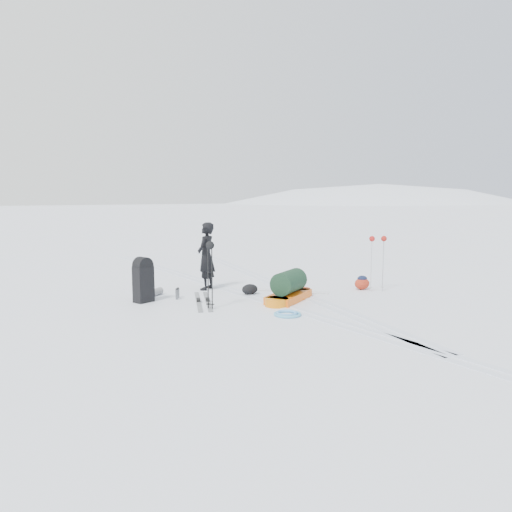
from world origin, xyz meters
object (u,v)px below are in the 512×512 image
object	(u,v)px
expedition_rucksack	(145,281)
ski_poles_black	(210,254)
skier	(206,256)
pulk_sled	(289,289)

from	to	relation	value
expedition_rucksack	ski_poles_black	xyz separation A→B (m)	(0.92, -1.39, 0.68)
skier	ski_poles_black	distance (m)	2.15
skier	ski_poles_black	size ratio (longest dim) A/B	1.18
skier	pulk_sled	world-z (taller)	skier
pulk_sled	expedition_rucksack	xyz separation A→B (m)	(-2.75, 1.49, 0.20)
skier	ski_poles_black	world-z (taller)	skier
skier	pulk_sled	distance (m)	2.39
skier	expedition_rucksack	bearing A→B (deg)	-24.72
skier	pulk_sled	xyz separation A→B (m)	(1.03, -2.07, -0.57)
skier	expedition_rucksack	distance (m)	1.85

